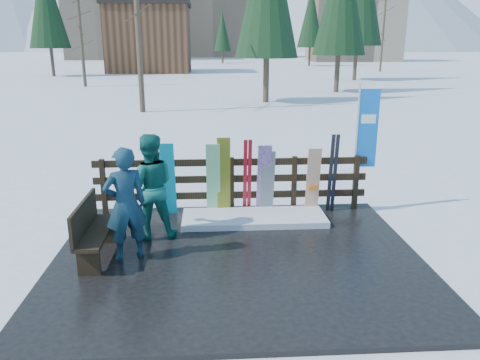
{
  "coord_description": "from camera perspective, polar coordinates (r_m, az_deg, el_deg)",
  "views": [
    {
      "loc": [
        -0.4,
        -7.01,
        3.43
      ],
      "look_at": [
        0.1,
        1.0,
        1.1
      ],
      "focal_mm": 35.0,
      "sensor_mm": 36.0,
      "label": 1
    }
  ],
  "objects": [
    {
      "name": "deck",
      "position": [
        7.8,
        -0.27,
        -9.58
      ],
      "size": [
        6.0,
        5.0,
        0.08
      ],
      "primitive_type": "cube",
      "color": "black",
      "rests_on": "ground"
    },
    {
      "name": "fence",
      "position": [
        9.6,
        -1.03,
        -0.09
      ],
      "size": [
        5.6,
        0.1,
        1.15
      ],
      "color": "black",
      "rests_on": "deck"
    },
    {
      "name": "ground",
      "position": [
        7.82,
        -0.27,
        -9.85
      ],
      "size": [
        700.0,
        700.0,
        0.0
      ],
      "primitive_type": "plane",
      "color": "white",
      "rests_on": "ground"
    },
    {
      "name": "snow_patch",
      "position": [
        9.25,
        1.71,
        -4.65
      ],
      "size": [
        2.81,
        1.0,
        0.12
      ],
      "primitive_type": "cube",
      "color": "white",
      "rests_on": "deck"
    },
    {
      "name": "bench",
      "position": [
        7.9,
        -17.63,
        -5.65
      ],
      "size": [
        0.41,
        1.5,
        0.97
      ],
      "color": "black",
      "rests_on": "deck"
    },
    {
      "name": "person_back",
      "position": [
        8.38,
        -10.96,
        -0.81
      ],
      "size": [
        1.01,
        0.84,
        1.89
      ],
      "primitive_type": "imported",
      "rotation": [
        0.0,
        0.0,
        3.28
      ],
      "color": "#156458",
      "rests_on": "deck"
    },
    {
      "name": "person_front",
      "position": [
        7.6,
        -13.79,
        -2.9
      ],
      "size": [
        0.8,
        0.68,
        1.85
      ],
      "primitive_type": "imported",
      "rotation": [
        0.0,
        0.0,
        3.56
      ],
      "color": "#1C4B57",
      "rests_on": "deck"
    },
    {
      "name": "resort_buildings",
      "position": [
        122.59,
        -3.05,
        19.15
      ],
      "size": [
        73.0,
        87.6,
        22.6
      ],
      "color": "tan",
      "rests_on": "ground"
    },
    {
      "name": "snowboard_5",
      "position": [
        9.6,
        8.88,
        -0.1
      ],
      "size": [
        0.27,
        0.2,
        1.38
      ],
      "primitive_type": "cube",
      "rotation": [
        0.13,
        0.0,
        0.0
      ],
      "color": "silver",
      "rests_on": "deck"
    },
    {
      "name": "ski_pair_b",
      "position": [
        9.72,
        11.23,
        0.8
      ],
      "size": [
        0.17,
        0.2,
        1.64
      ],
      "color": "black",
      "rests_on": "deck"
    },
    {
      "name": "snowboard_3",
      "position": [
        9.42,
        2.91,
        0.08
      ],
      "size": [
        0.27,
        0.39,
        1.48
      ],
      "primitive_type": "cube",
      "rotation": [
        0.25,
        0.0,
        0.0
      ],
      "color": "silver",
      "rests_on": "deck"
    },
    {
      "name": "snowboard_0",
      "position": [
        9.39,
        -8.72,
        0.05
      ],
      "size": [
        0.28,
        0.35,
        1.54
      ],
      "primitive_type": "cube",
      "rotation": [
        0.21,
        0.0,
        0.0
      ],
      "color": "#07B0D0",
      "rests_on": "deck"
    },
    {
      "name": "snowboard_4",
      "position": [
        9.45,
        3.35,
        -0.3
      ],
      "size": [
        0.28,
        0.3,
        1.35
      ],
      "primitive_type": "cube",
      "rotation": [
        0.2,
        0.0,
        0.0
      ],
      "color": "black",
      "rests_on": "deck"
    },
    {
      "name": "ski_pair_a",
      "position": [
        9.44,
        0.9,
        0.43
      ],
      "size": [
        0.16,
        0.3,
        1.57
      ],
      "color": "#B41623",
      "rests_on": "deck"
    },
    {
      "name": "rental_flag",
      "position": [
        9.93,
        14.98,
        5.52
      ],
      "size": [
        0.45,
        0.04,
        2.6
      ],
      "color": "silver",
      "rests_on": "deck"
    },
    {
      "name": "snowboard_2",
      "position": [
        9.34,
        -1.99,
        0.43
      ],
      "size": [
        0.26,
        0.27,
        1.63
      ],
      "primitive_type": "cube",
      "rotation": [
        0.15,
        0.0,
        0.0
      ],
      "color": "yellow",
      "rests_on": "deck"
    },
    {
      "name": "snowboard_1",
      "position": [
        9.36,
        -3.27,
        0.05
      ],
      "size": [
        0.28,
        0.3,
        1.51
      ],
      "primitive_type": "cube",
      "rotation": [
        0.18,
        0.0,
        0.0
      ],
      "color": "white",
      "rests_on": "deck"
    },
    {
      "name": "trees",
      "position": [
        56.91,
        -0.53,
        18.81
      ],
      "size": [
        42.32,
        68.75,
        13.32
      ],
      "color": "#382B1E",
      "rests_on": "ground"
    }
  ]
}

